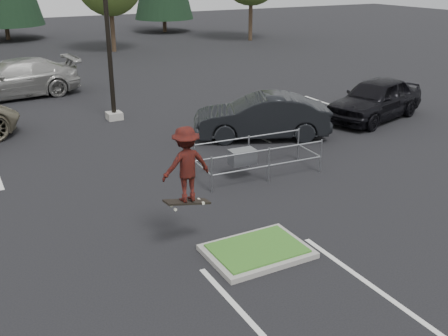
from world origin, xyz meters
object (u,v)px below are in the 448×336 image
light_pole (106,4)px  cart_corral (246,156)px  car_r_black (376,99)px  car_r_charc (261,117)px  skateboarder (186,165)px  car_far_silver (14,79)px

light_pole → cart_corral: light_pole is taller
light_pole → car_r_black: 11.36m
light_pole → cart_corral: (1.58, -7.98, -3.91)m
car_r_charc → car_r_black: car_r_black is taller
cart_corral → skateboarder: 4.66m
cart_corral → car_r_charc: 3.87m
cart_corral → car_r_black: size_ratio=0.76×
light_pole → car_far_silver: size_ratio=1.65×
car_r_charc → car_far_silver: (-7.00, 10.96, 0.09)m
skateboarder → cart_corral: bearing=-137.7°
light_pole → car_r_charc: (4.00, -4.96, -3.76)m
car_r_black → car_far_silver: 16.65m
skateboarder → car_r_black: bearing=-152.1°
light_pole → car_far_silver: bearing=116.6°
cart_corral → car_r_charc: bearing=54.6°
car_r_black → skateboarder: bearing=-77.9°
car_r_black → light_pole: bearing=-133.8°
car_r_charc → car_far_silver: bearing=-123.8°
car_r_charc → car_far_silver: 13.00m
light_pole → car_r_black: bearing=-27.8°
car_r_charc → car_far_silver: size_ratio=0.79×
light_pole → car_far_silver: 7.65m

